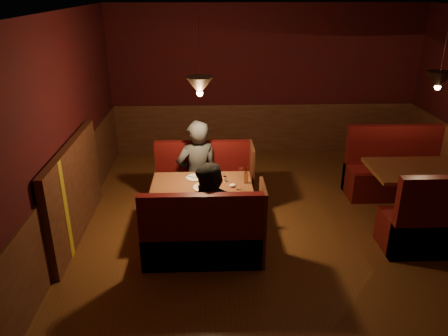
{
  "coord_description": "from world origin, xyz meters",
  "views": [
    {
      "loc": [
        -1.12,
        -4.93,
        3.2
      ],
      "look_at": [
        -0.92,
        0.4,
        0.95
      ],
      "focal_mm": 35.0,
      "sensor_mm": 36.0,
      "label": 1
    }
  ],
  "objects_px": {
    "main_bench_near": "(204,240)",
    "diner_a": "(197,155)",
    "main_table": "(203,195)",
    "diner_b": "(212,199)",
    "main_bench_far": "(205,186)",
    "second_table": "(419,182)",
    "second_bench_far": "(395,173)"
  },
  "relations": [
    {
      "from": "main_bench_far",
      "to": "diner_a",
      "type": "height_order",
      "value": "diner_a"
    },
    {
      "from": "main_bench_near",
      "to": "diner_a",
      "type": "xyz_separation_m",
      "value": [
        -0.1,
        1.44,
        0.56
      ]
    },
    {
      "from": "main_table",
      "to": "main_bench_near",
      "type": "xyz_separation_m",
      "value": [
        0.01,
        -0.77,
        -0.24
      ]
    },
    {
      "from": "main_table",
      "to": "diner_a",
      "type": "distance_m",
      "value": 0.75
    },
    {
      "from": "diner_a",
      "to": "diner_b",
      "type": "distance_m",
      "value": 1.3
    },
    {
      "from": "second_table",
      "to": "diner_b",
      "type": "distance_m",
      "value": 3.09
    },
    {
      "from": "second_bench_far",
      "to": "diner_b",
      "type": "distance_m",
      "value": 3.47
    },
    {
      "from": "second_table",
      "to": "diner_a",
      "type": "relative_size",
      "value": 0.81
    },
    {
      "from": "main_bench_near",
      "to": "second_bench_far",
      "type": "height_order",
      "value": "second_bench_far"
    },
    {
      "from": "main_bench_far",
      "to": "diner_a",
      "type": "bearing_deg",
      "value": -139.06
    },
    {
      "from": "main_bench_far",
      "to": "diner_a",
      "type": "distance_m",
      "value": 0.57
    },
    {
      "from": "main_bench_near",
      "to": "second_table",
      "type": "xyz_separation_m",
      "value": [
        3.08,
        0.99,
        0.28
      ]
    },
    {
      "from": "main_table",
      "to": "second_table",
      "type": "distance_m",
      "value": 3.1
    },
    {
      "from": "diner_b",
      "to": "second_table",
      "type": "bearing_deg",
      "value": 39.23
    },
    {
      "from": "main_table",
      "to": "second_table",
      "type": "height_order",
      "value": "main_table"
    },
    {
      "from": "main_bench_near",
      "to": "diner_a",
      "type": "relative_size",
      "value": 0.85
    },
    {
      "from": "main_bench_near",
      "to": "diner_b",
      "type": "distance_m",
      "value": 0.51
    },
    {
      "from": "diner_b",
      "to": "diner_a",
      "type": "bearing_deg",
      "value": 122.69
    },
    {
      "from": "diner_a",
      "to": "diner_b",
      "type": "relative_size",
      "value": 1.11
    },
    {
      "from": "second_bench_far",
      "to": "diner_a",
      "type": "relative_size",
      "value": 0.9
    },
    {
      "from": "main_table",
      "to": "second_table",
      "type": "bearing_deg",
      "value": 4.17
    },
    {
      "from": "main_bench_near",
      "to": "diner_a",
      "type": "distance_m",
      "value": 1.55
    },
    {
      "from": "second_bench_far",
      "to": "diner_a",
      "type": "xyz_separation_m",
      "value": [
        -3.21,
        -0.4,
        0.52
      ]
    },
    {
      "from": "main_table",
      "to": "diner_b",
      "type": "xyz_separation_m",
      "value": [
        0.12,
        -0.61,
        0.24
      ]
    },
    {
      "from": "second_bench_far",
      "to": "diner_b",
      "type": "height_order",
      "value": "diner_b"
    },
    {
      "from": "main_table",
      "to": "main_bench_near",
      "type": "relative_size",
      "value": 0.91
    },
    {
      "from": "main_bench_far",
      "to": "second_bench_far",
      "type": "relative_size",
      "value": 0.94
    },
    {
      "from": "main_bench_far",
      "to": "main_bench_near",
      "type": "bearing_deg",
      "value": -90.0
    },
    {
      "from": "main_bench_far",
      "to": "main_bench_near",
      "type": "distance_m",
      "value": 1.53
    },
    {
      "from": "main_table",
      "to": "second_bench_far",
      "type": "bearing_deg",
      "value": 19.06
    },
    {
      "from": "main_bench_far",
      "to": "diner_a",
      "type": "xyz_separation_m",
      "value": [
        -0.1,
        -0.09,
        0.56
      ]
    },
    {
      "from": "main_table",
      "to": "diner_b",
      "type": "distance_m",
      "value": 0.66
    }
  ]
}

